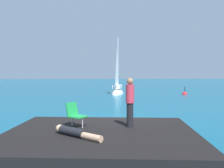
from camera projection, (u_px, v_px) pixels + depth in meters
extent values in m
plane|color=#0F5675|center=(111.00, 123.00, 11.41)|extent=(160.00, 160.00, 0.00)
cube|color=black|center=(101.00, 140.00, 7.52)|extent=(6.22, 5.29, 0.56)
cube|color=black|center=(106.00, 129.00, 10.29)|extent=(1.19, 1.30, 0.72)
cube|color=black|center=(42.00, 128.00, 10.39)|extent=(0.88, 0.94, 0.51)
ellipsoid|color=white|center=(117.00, 94.00, 26.81)|extent=(2.00, 3.75, 1.23)
cube|color=white|center=(117.00, 87.00, 26.78)|extent=(1.19, 1.72, 0.40)
cylinder|color=#B7B7BC|center=(118.00, 63.00, 26.98)|extent=(0.13, 0.13, 5.58)
cylinder|color=#B2B2B7|center=(116.00, 85.00, 26.00)|extent=(0.61, 2.20, 0.11)
pyramid|color=white|center=(117.00, 65.00, 26.38)|extent=(0.47, 1.75, 4.24)
cylinder|color=black|center=(72.00, 132.00, 6.97)|extent=(0.83, 0.78, 0.24)
cylinder|color=tan|center=(91.00, 137.00, 6.50)|extent=(0.64, 0.60, 0.18)
sphere|color=tan|center=(59.00, 128.00, 7.31)|extent=(0.22, 0.22, 0.22)
cylinder|color=black|center=(130.00, 115.00, 8.10)|extent=(0.22, 0.22, 0.80)
cylinder|color=#DB384C|center=(130.00, 94.00, 8.07)|extent=(0.28, 0.28, 0.60)
sphere|color=#9E704C|center=(130.00, 81.00, 8.05)|extent=(0.22, 0.22, 0.22)
cube|color=green|center=(78.00, 117.00, 8.09)|extent=(0.71, 0.70, 0.04)
cube|color=green|center=(72.00, 109.00, 8.23)|extent=(0.42, 0.47, 0.45)
cylinder|color=silver|center=(82.00, 123.00, 7.98)|extent=(0.04, 0.04, 0.35)
cylinder|color=silver|center=(72.00, 121.00, 8.25)|extent=(0.04, 0.04, 0.35)
sphere|color=red|center=(185.00, 94.00, 26.48)|extent=(0.56, 0.56, 0.56)
cylinder|color=black|center=(185.00, 89.00, 26.45)|extent=(0.06, 0.06, 0.60)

